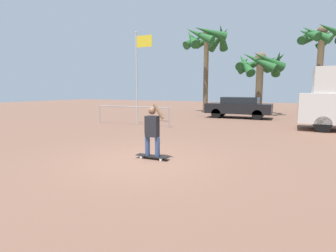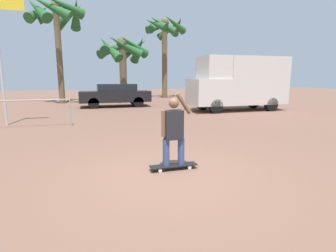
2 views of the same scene
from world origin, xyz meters
name	(u,v)px [view 2 (image 2 of 2)]	position (x,y,z in m)	size (l,w,h in m)	color
ground_plane	(170,174)	(0.00, 0.00, 0.00)	(80.00, 80.00, 0.00)	brown
skateboard	(174,166)	(0.16, 0.27, 0.08)	(1.00, 0.25, 0.09)	black
person_skateboarder	(174,129)	(0.16, 0.27, 0.87)	(0.64, 0.22, 1.51)	#384C7A
camper_van	(239,82)	(6.96, 8.85, 1.66)	(5.69, 2.00, 3.08)	black
parked_car_black	(115,95)	(0.23, 12.96, 0.81)	(4.53, 1.83, 1.50)	black
palm_tree_near_van	(164,31)	(5.56, 19.76, 6.14)	(4.07, 4.13, 7.51)	brown
palm_tree_center_background	(122,50)	(1.18, 16.22, 3.99)	(4.16, 4.19, 5.12)	brown
palm_tree_far_left	(57,16)	(-3.37, 16.51, 6.24)	(4.29, 4.38, 7.53)	brown
flagpole	(2,44)	(-4.58, 7.21, 3.18)	(1.10, 0.12, 5.34)	#B7B7BC
plaza_railing_segment	(3,105)	(-4.51, 6.33, 0.91)	(4.68, 0.05, 1.08)	#99999E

